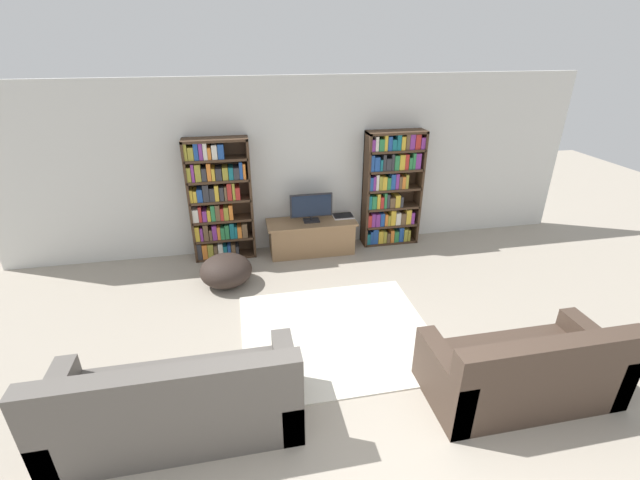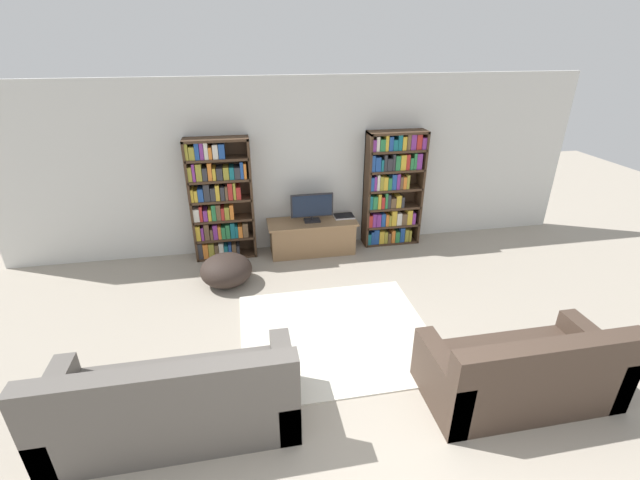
% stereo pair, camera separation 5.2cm
% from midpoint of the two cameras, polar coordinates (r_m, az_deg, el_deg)
% --- Properties ---
extents(ground_plane, '(18.00, 18.00, 0.00)m').
position_cam_midpoint_polar(ground_plane, '(3.79, 8.73, -29.04)').
color(ground_plane, '#9E9384').
extents(wall_back, '(8.80, 0.06, 2.60)m').
position_cam_midpoint_polar(wall_back, '(6.57, -2.89, 9.78)').
color(wall_back, silver).
rests_on(wall_back, ground_plane).
extents(bookshelf_left, '(0.90, 0.30, 1.82)m').
position_cam_midpoint_polar(bookshelf_left, '(6.46, -13.67, 5.07)').
color(bookshelf_left, '#422D1E').
rests_on(bookshelf_left, ground_plane).
extents(bookshelf_right, '(0.90, 0.30, 1.82)m').
position_cam_midpoint_polar(bookshelf_right, '(6.84, 9.18, 6.82)').
color(bookshelf_right, '#422D1E').
rests_on(bookshelf_right, ground_plane).
extents(tv_stand, '(1.36, 0.51, 0.52)m').
position_cam_midpoint_polar(tv_stand, '(6.65, -1.37, 0.47)').
color(tv_stand, '#8E6B47').
rests_on(tv_stand, ground_plane).
extents(television, '(0.64, 0.16, 0.44)m').
position_cam_midpoint_polar(television, '(6.46, -1.40, 4.39)').
color(television, black).
rests_on(television, tv_stand).
extents(laptop, '(0.32, 0.24, 0.03)m').
position_cam_midpoint_polar(laptop, '(6.71, 2.86, 3.21)').
color(laptop, silver).
rests_on(laptop, tv_stand).
extents(area_rug, '(2.13, 1.93, 0.02)m').
position_cam_midpoint_polar(area_rug, '(4.99, 1.95, -12.38)').
color(area_rug, beige).
rests_on(area_rug, ground_plane).
extents(couch_left_sectional, '(2.04, 0.83, 0.89)m').
position_cam_midpoint_polar(couch_left_sectional, '(4.01, -18.87, -20.09)').
color(couch_left_sectional, '#56514C').
rests_on(couch_left_sectional, ground_plane).
extents(couch_right_sofa, '(1.73, 0.84, 0.84)m').
position_cam_midpoint_polar(couch_right_sofa, '(4.51, 25.07, -15.67)').
color(couch_right_sofa, '#423328').
rests_on(couch_right_sofa, ground_plane).
extents(beanbag_ottoman, '(0.70, 0.70, 0.42)m').
position_cam_midpoint_polar(beanbag_ottoman, '(5.95, -12.66, -3.99)').
color(beanbag_ottoman, '#2D231E').
rests_on(beanbag_ottoman, ground_plane).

